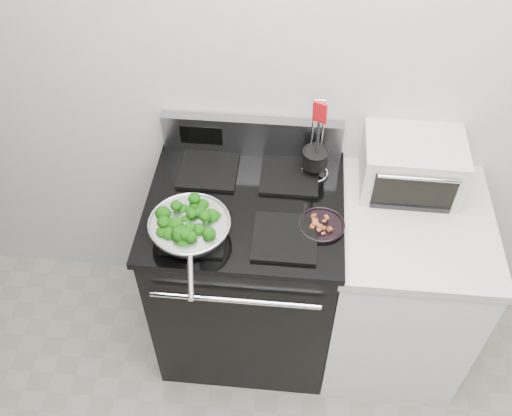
# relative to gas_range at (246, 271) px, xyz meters

# --- Properties ---
(back_wall) EXTENTS (4.00, 0.02, 2.70)m
(back_wall) POSITION_rel_gas_range_xyz_m (0.30, 0.34, 0.86)
(back_wall) COLOR silver
(back_wall) RESTS_ON ground
(gas_range) EXTENTS (0.79, 0.69, 1.13)m
(gas_range) POSITION_rel_gas_range_xyz_m (0.00, 0.00, 0.00)
(gas_range) COLOR black
(gas_range) RESTS_ON floor
(counter) EXTENTS (0.62, 0.68, 0.92)m
(counter) POSITION_rel_gas_range_xyz_m (0.68, -0.00, -0.03)
(counter) COLOR white
(counter) RESTS_ON floor
(skillet) EXTENTS (0.31, 0.49, 0.07)m
(skillet) POSITION_rel_gas_range_xyz_m (-0.18, -0.19, 0.51)
(skillet) COLOR silver
(skillet) RESTS_ON gas_range
(broccoli_pile) EXTENTS (0.24, 0.24, 0.08)m
(broccoli_pile) POSITION_rel_gas_range_xyz_m (-0.18, -0.19, 0.53)
(broccoli_pile) COLOR black
(broccoli_pile) RESTS_ON skillet
(bacon_plate) EXTENTS (0.18, 0.18, 0.04)m
(bacon_plate) POSITION_rel_gas_range_xyz_m (0.31, -0.10, 0.48)
(bacon_plate) COLOR black
(bacon_plate) RESTS_ON gas_range
(utensil_holder) EXTENTS (0.12, 0.12, 0.38)m
(utensil_holder) POSITION_rel_gas_range_xyz_m (0.27, 0.19, 0.53)
(utensil_holder) COLOR silver
(utensil_holder) RESTS_ON gas_range
(toaster_oven) EXTENTS (0.40, 0.31, 0.23)m
(toaster_oven) POSITION_rel_gas_range_xyz_m (0.66, 0.20, 0.55)
(toaster_oven) COLOR beige
(toaster_oven) RESTS_ON counter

